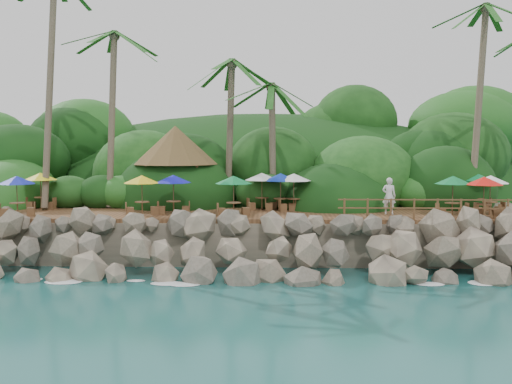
{
  "coord_description": "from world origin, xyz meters",
  "views": [
    {
      "loc": [
        0.88,
        -24.92,
        6.02
      ],
      "look_at": [
        0.0,
        6.0,
        3.4
      ],
      "focal_mm": 42.27,
      "sensor_mm": 36.0,
      "label": 1
    }
  ],
  "objects": [
    {
      "name": "waiter",
      "position": [
        6.76,
        5.62,
        3.24
      ],
      "size": [
        0.8,
        0.65,
        1.88
      ],
      "primitive_type": "imported",
      "rotation": [
        0.0,
        0.0,
        2.81
      ],
      "color": "silver",
      "rests_on": "terrace"
    },
    {
      "name": "palapa",
      "position": [
        -4.69,
        9.31,
        5.79
      ],
      "size": [
        4.85,
        4.85,
        4.6
      ],
      "color": "brown",
      "rests_on": "ground"
    },
    {
      "name": "terrace",
      "position": [
        0.0,
        6.0,
        2.2
      ],
      "size": [
        26.0,
        5.0,
        0.2
      ],
      "primitive_type": "cube",
      "color": "brown",
      "rests_on": "land_base"
    },
    {
      "name": "dining_clusters",
      "position": [
        1.12,
        5.97,
        3.97
      ],
      "size": [
        25.45,
        5.05,
        2.01
      ],
      "color": "brown",
      "rests_on": "terrace"
    },
    {
      "name": "land_base",
      "position": [
        0.0,
        16.0,
        1.05
      ],
      "size": [
        32.0,
        25.2,
        2.1
      ],
      "primitive_type": "cube",
      "color": "gray",
      "rests_on": "ground"
    },
    {
      "name": "foam_line",
      "position": [
        0.0,
        0.3,
        0.03
      ],
      "size": [
        25.2,
        0.8,
        0.06
      ],
      "color": "white",
      "rests_on": "ground"
    },
    {
      "name": "railing",
      "position": [
        8.13,
        3.65,
        2.91
      ],
      "size": [
        8.3,
        0.1,
        1.0
      ],
      "color": "brown",
      "rests_on": "terrace"
    },
    {
      "name": "jungle_hill",
      "position": [
        0.0,
        23.5,
        0.0
      ],
      "size": [
        44.8,
        28.0,
        15.4
      ],
      "primitive_type": "ellipsoid",
      "color": "#143811",
      "rests_on": "ground"
    },
    {
      "name": "ground",
      "position": [
        0.0,
        0.0,
        0.0
      ],
      "size": [
        140.0,
        140.0,
        0.0
      ],
      "primitive_type": "plane",
      "color": "#19514F",
      "rests_on": "ground"
    },
    {
      "name": "seawall",
      "position": [
        0.0,
        2.0,
        1.15
      ],
      "size": [
        29.0,
        4.0,
        2.3
      ],
      "primitive_type": null,
      "color": "gray",
      "rests_on": "ground"
    },
    {
      "name": "jungle_foliage",
      "position": [
        0.0,
        15.0,
        0.0
      ],
      "size": [
        44.0,
        16.0,
        12.0
      ],
      "primitive_type": null,
      "color": "#143811",
      "rests_on": "ground"
    },
    {
      "name": "palms",
      "position": [
        1.16,
        8.68,
        12.13
      ],
      "size": [
        32.73,
        6.84,
        14.54
      ],
      "color": "brown",
      "rests_on": "ground"
    }
  ]
}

